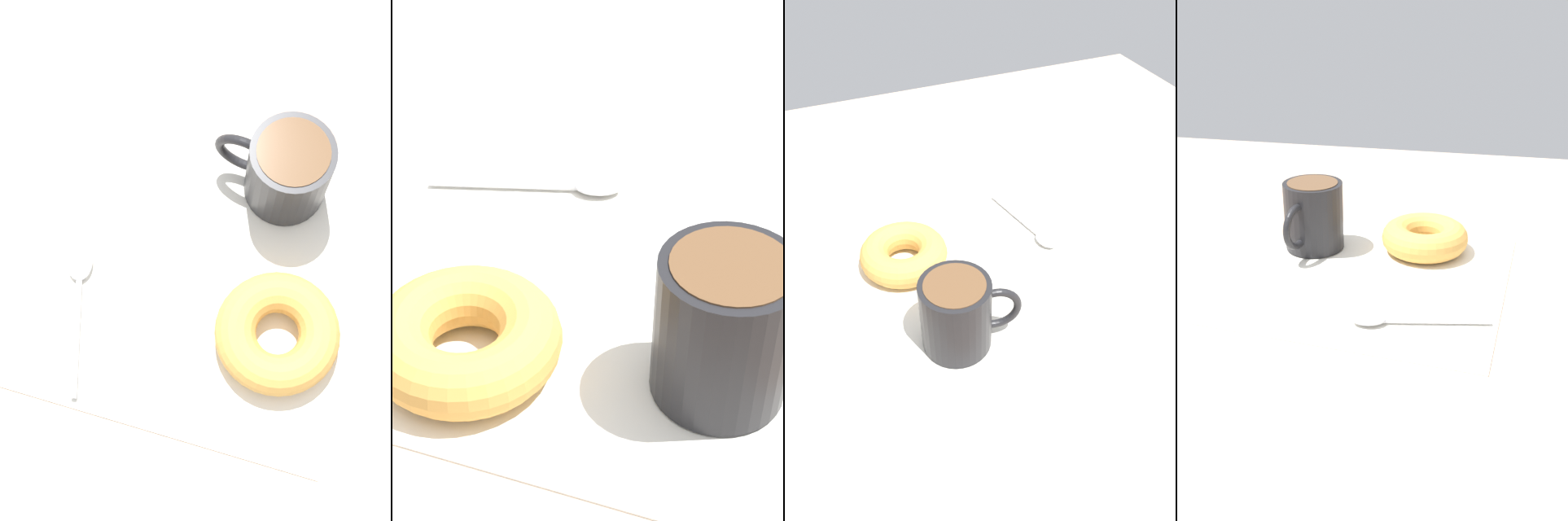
{
  "view_description": "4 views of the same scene",
  "coord_description": "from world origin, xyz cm",
  "views": [
    {
      "loc": [
        -5.33,
        23.7,
        79.18
      ],
      "look_at": [
        -0.86,
        2.29,
        2.3
      ],
      "focal_mm": 60.0,
      "sensor_mm": 36.0,
      "label": 1
    },
    {
      "loc": [
        -42.88,
        -8.51,
        37.59
      ],
      "look_at": [
        -0.86,
        2.29,
        2.3
      ],
      "focal_mm": 60.0,
      "sensor_mm": 36.0,
      "label": 2
    },
    {
      "loc": [
        -19.26,
        -41.7,
        45.94
      ],
      "look_at": [
        -0.86,
        2.29,
        2.3
      ],
      "focal_mm": 35.0,
      "sensor_mm": 36.0,
      "label": 3
    },
    {
      "loc": [
        60.39,
        15.77,
        32.54
      ],
      "look_at": [
        -0.86,
        2.29,
        2.3
      ],
      "focal_mm": 40.0,
      "sensor_mm": 36.0,
      "label": 4
    }
  ],
  "objects": [
    {
      "name": "spoon",
      "position": [
        9.39,
        6.38,
        0.7
      ],
      "size": [
        4.28,
        14.52,
        0.9
      ],
      "color": "silver",
      "rests_on": "napkin"
    },
    {
      "name": "coffee_cup",
      "position": [
        -7.41,
        -7.18,
        4.93
      ],
      "size": [
        11.14,
        7.76,
        9.0
      ],
      "color": "black",
      "rests_on": "napkin"
    },
    {
      "name": "ground_plane",
      "position": [
        0.0,
        0.0,
        -1.0
      ],
      "size": [
        120.0,
        120.0,
        2.0
      ],
      "primitive_type": "cube",
      "color": "tan"
    },
    {
      "name": "napkin",
      "position": [
        -0.86,
        2.29,
        0.15
      ],
      "size": [
        34.03,
        34.03,
        0.3
      ],
      "primitive_type": "cube",
      "rotation": [
        0.0,
        0.0,
        -0.08
      ],
      "color": "white",
      "rests_on": "ground_plane"
    },
    {
      "name": "donut",
      "position": [
        -9.47,
        7.42,
        2.18
      ],
      "size": [
        11.36,
        11.36,
        3.76
      ],
      "primitive_type": "torus",
      "color": "gold",
      "rests_on": "napkin"
    }
  ]
}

